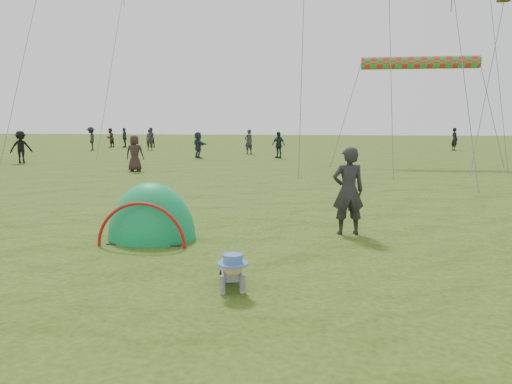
# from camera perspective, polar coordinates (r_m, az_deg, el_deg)

# --- Properties ---
(ground) EXTENTS (140.00, 140.00, 0.00)m
(ground) POSITION_cam_1_polar(r_m,az_deg,el_deg) (6.87, -0.91, -11.45)
(ground) COLOR #254211
(crawling_toddler) EXTENTS (0.70, 0.86, 0.57)m
(crawling_toddler) POSITION_cam_1_polar(r_m,az_deg,el_deg) (6.91, -2.80, -8.86)
(crawling_toddler) COLOR black
(crawling_toddler) RESTS_ON ground
(popup_tent) EXTENTS (1.76, 1.47, 2.23)m
(popup_tent) POSITION_cam_1_polar(r_m,az_deg,el_deg) (10.03, -11.79, -5.27)
(popup_tent) COLOR #088A47
(popup_tent) RESTS_ON ground
(standing_adult) EXTENTS (0.73, 0.56, 1.78)m
(standing_adult) POSITION_cam_1_polar(r_m,az_deg,el_deg) (10.24, 10.49, 0.12)
(standing_adult) COLOR #232427
(standing_adult) RESTS_ON ground
(crowd_person_0) EXTENTS (0.71, 0.70, 1.66)m
(crowd_person_0) POSITION_cam_1_polar(r_m,az_deg,el_deg) (33.80, -0.84, 5.76)
(crowd_person_0) COLOR #2C2A35
(crowd_person_0) RESTS_ON ground
(crowd_person_1) EXTENTS (0.80, 0.92, 1.61)m
(crowd_person_1) POSITION_cam_1_polar(r_m,az_deg,el_deg) (43.96, -16.34, 5.98)
(crowd_person_1) COLOR #31281D
(crowd_person_1) RESTS_ON ground
(crowd_person_2) EXTENTS (0.62, 1.03, 1.64)m
(crowd_person_2) POSITION_cam_1_polar(r_m,az_deg,el_deg) (43.25, -14.79, 6.02)
(crowd_person_2) COLOR #26353D
(crowd_person_2) RESTS_ON ground
(crowd_person_3) EXTENTS (1.11, 1.32, 1.77)m
(crowd_person_3) POSITION_cam_1_polar(r_m,az_deg,el_deg) (40.02, -18.33, 5.82)
(crowd_person_3) COLOR #222328
(crowd_person_3) RESTS_ON ground
(crowd_person_4) EXTENTS (0.85, 0.61, 1.63)m
(crowd_person_4) POSITION_cam_1_polar(r_m,az_deg,el_deg) (23.12, -13.69, 4.32)
(crowd_person_4) COLOR #2F211F
(crowd_person_4) RESTS_ON ground
(crowd_person_5) EXTENTS (1.30, 1.43, 1.58)m
(crowd_person_5) POSITION_cam_1_polar(r_m,az_deg,el_deg) (30.65, -6.62, 5.37)
(crowd_person_5) COLOR #2A3446
(crowd_person_5) RESTS_ON ground
(crowd_person_6) EXTENTS (0.58, 0.72, 1.71)m
(crowd_person_6) POSITION_cam_1_polar(r_m,az_deg,el_deg) (40.68, 21.74, 5.64)
(crowd_person_6) COLOR black
(crowd_person_6) RESTS_ON ground
(crowd_person_7) EXTENTS (0.91, 0.99, 1.64)m
(crowd_person_7) POSITION_cam_1_polar(r_m,az_deg,el_deg) (43.25, -11.96, 6.12)
(crowd_person_7) COLOR #3C2D28
(crowd_person_7) RESTS_ON ground
(crowd_person_8) EXTENTS (1.00, 0.85, 1.60)m
(crowd_person_8) POSITION_cam_1_polar(r_m,az_deg,el_deg) (30.31, 2.58, 5.41)
(crowd_person_8) COLOR #1D2D34
(crowd_person_8) RESTS_ON ground
(crowd_person_9) EXTENTS (1.26, 1.21, 1.72)m
(crowd_person_9) POSITION_cam_1_polar(r_m,az_deg,el_deg) (29.55, -25.27, 4.66)
(crowd_person_9) COLOR black
(crowd_person_9) RESTS_ON ground
(crowd_person_12) EXTENTS (0.65, 0.50, 1.60)m
(crowd_person_12) POSITION_cam_1_polar(r_m,az_deg,el_deg) (39.28, -12.04, 5.88)
(crowd_person_12) COLOR #29282E
(crowd_person_12) RESTS_ON ground
(rainbow_tube_kite) EXTENTS (5.85, 0.64, 0.64)m
(rainbow_tube_kite) POSITION_cam_1_polar(r_m,az_deg,el_deg) (27.57, 18.19, 13.87)
(rainbow_tube_kite) COLOR red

